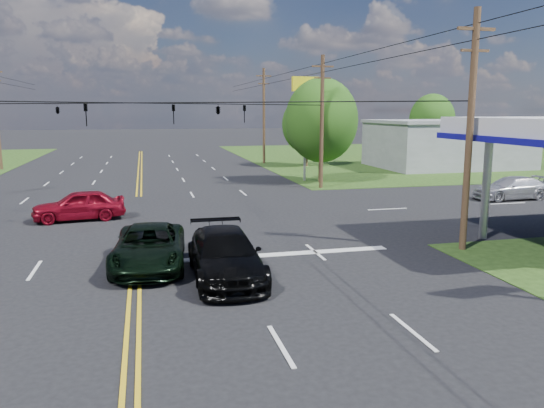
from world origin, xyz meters
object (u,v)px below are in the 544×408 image
object	(u,v)px
retail_ne	(447,145)
suv_black	(225,255)
tree_right_b	(306,125)
tree_far_r	(432,120)
pickup_dkgreen	(149,247)
pole_right_far	(264,115)
tree_right_a	(322,120)
pole_ne	(322,120)
pole_se	(470,129)

from	to	relation	value
retail_ne	suv_black	distance (m)	40.70
tree_right_b	tree_far_r	bearing A→B (deg)	18.92
retail_ne	pickup_dkgreen	bearing A→B (deg)	-135.99
pole_right_far	pickup_dkgreen	size ratio (longest dim) A/B	1.85
tree_right_a	pole_ne	bearing A→B (deg)	-108.43
tree_right_a	tree_far_r	size ratio (longest dim) A/B	1.07
retail_ne	tree_right_b	size ratio (longest dim) A/B	1.98
pole_se	suv_black	xyz separation A→B (m)	(-10.00, -1.42, -4.11)
pole_right_far	pole_se	bearing A→B (deg)	-90.00
tree_right_a	pole_se	bearing A→B (deg)	-92.73
retail_ne	pole_se	distance (m)	33.72
pole_ne	pole_se	bearing A→B (deg)	-90.00
pole_ne	tree_right_a	xyz separation A→B (m)	(1.00, 3.00, -0.05)
pole_se	tree_far_r	size ratio (longest dim) A/B	1.25
retail_ne	tree_right_a	xyz separation A→B (m)	(-16.00, -8.00, 2.67)
pole_right_far	suv_black	world-z (taller)	pole_right_far
tree_right_a	pickup_dkgreen	distance (m)	24.89
pickup_dkgreen	tree_far_r	bearing A→B (deg)	53.57
tree_far_r	suv_black	world-z (taller)	tree_far_r
pickup_dkgreen	pole_ne	bearing A→B (deg)	59.06
tree_far_r	suv_black	xyz separation A→B (m)	(-31.00, -40.42, -3.73)
tree_right_a	pickup_dkgreen	xyz separation A→B (m)	(-13.50, -20.50, -4.12)
pole_right_far	pole_ne	bearing A→B (deg)	-90.00
pole_right_far	pickup_dkgreen	bearing A→B (deg)	-108.90
pole_right_far	tree_right_b	size ratio (longest dim) A/B	1.41
pole_se	tree_far_r	world-z (taller)	pole_se
pole_ne	tree_far_r	bearing A→B (deg)	45.00
tree_right_b	pickup_dkgreen	bearing A→B (deg)	-116.21
pickup_dkgreen	suv_black	xyz separation A→B (m)	(2.50, -1.92, 0.06)
tree_right_a	retail_ne	bearing A→B (deg)	26.57
retail_ne	tree_right_a	distance (m)	18.09
pole_right_far	retail_ne	bearing A→B (deg)	-25.20
retail_ne	suv_black	world-z (taller)	retail_ne
tree_right_a	tree_far_r	xyz separation A→B (m)	(20.00, 18.00, -0.33)
pole_ne	tree_right_b	world-z (taller)	pole_ne
pole_se	suv_black	bearing A→B (deg)	-171.92
pole_se	pickup_dkgreen	world-z (taller)	pole_se
tree_right_b	pole_ne	bearing A→B (deg)	-103.13
tree_far_r	pole_se	bearing A→B (deg)	-118.30
tree_far_r	pickup_dkgreen	world-z (taller)	tree_far_r
pole_right_far	tree_right_a	bearing A→B (deg)	-86.42
pole_ne	pickup_dkgreen	size ratio (longest dim) A/B	1.76
pole_ne	pickup_dkgreen	xyz separation A→B (m)	(-12.50, -17.50, -4.16)
retail_ne	pole_se	size ratio (longest dim) A/B	1.47
pole_right_far	suv_black	bearing A→B (deg)	-104.59
pole_right_far	suv_black	size ratio (longest dim) A/B	1.80
retail_ne	pickup_dkgreen	xyz separation A→B (m)	(-29.50, -28.50, -1.45)
pole_right_far	tree_right_b	bearing A→B (deg)	-48.81
pickup_dkgreen	pole_se	bearing A→B (deg)	2.31
tree_far_r	suv_black	size ratio (longest dim) A/B	1.37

